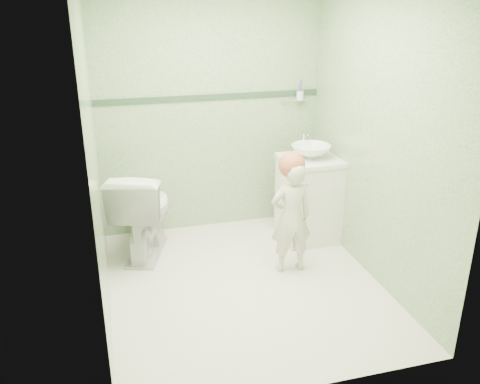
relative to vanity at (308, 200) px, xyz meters
name	(u,v)px	position (x,y,z in m)	size (l,w,h in m)	color
ground	(245,285)	(-0.84, -0.70, -0.40)	(2.50, 2.50, 0.00)	silver
room_shell	(245,147)	(-0.84, -0.70, 0.80)	(2.50, 2.54, 2.40)	#79A071
trim_stripe	(210,97)	(-0.84, 0.54, 0.95)	(2.20, 0.02, 0.05)	#2C4532
vanity	(308,200)	(0.00, 0.00, 0.00)	(0.52, 0.50, 0.80)	white
counter	(310,160)	(0.00, 0.00, 0.41)	(0.54, 0.52, 0.04)	white
basin	(311,151)	(0.00, 0.00, 0.49)	(0.37, 0.37, 0.13)	white
faucet	(304,138)	(0.00, 0.19, 0.57)	(0.03, 0.13, 0.18)	silver
cup_holder	(299,95)	(0.05, 0.48, 0.93)	(0.26, 0.07, 0.21)	silver
toilet	(143,211)	(-1.58, 0.10, 0.02)	(0.47, 0.82, 0.84)	white
toddler	(291,218)	(-0.39, -0.55, 0.10)	(0.36, 0.24, 1.00)	beige
hair_cap	(292,165)	(-0.39, -0.52, 0.56)	(0.22, 0.22, 0.22)	#B15A40
teal_toothbrush	(306,184)	(-0.32, -0.67, 0.44)	(0.11, 0.13, 0.08)	#199779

